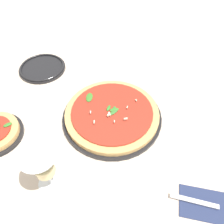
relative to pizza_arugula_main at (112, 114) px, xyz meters
The scene contains 6 objects.
ground_plane 0.04m from the pizza_arugula_main, 80.67° to the right, with size 6.00×6.00×0.00m, color beige.
pizza_arugula_main is the anchor object (origin of this frame).
wine_glass 0.30m from the pizza_arugula_main, 109.17° to the right, with size 0.09×0.09×0.15m.
napkin 0.38m from the pizza_arugula_main, 33.87° to the right, with size 0.14×0.10×0.01m.
fork 0.39m from the pizza_arugula_main, 33.22° to the right, with size 0.20×0.02×0.00m.
side_plate_white 0.40m from the pizza_arugula_main, 154.68° to the left, with size 0.19×0.19×0.02m.
Camera 1 is at (0.13, -0.42, 0.59)m, focal length 35.00 mm.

